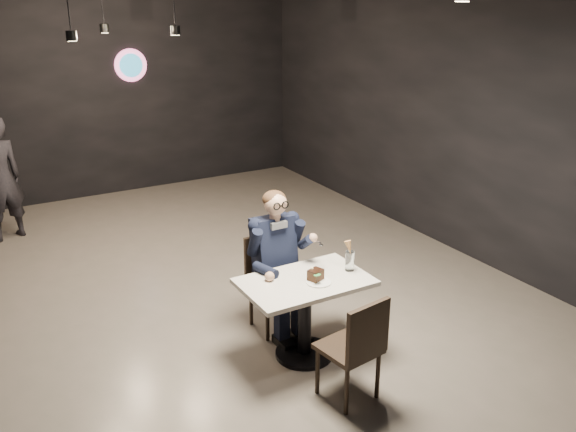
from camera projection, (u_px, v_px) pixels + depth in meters
floor at (198, 320)px, 6.08m from camera, size 9.00×9.00×0.00m
wall_sign at (131, 65)px, 9.39m from camera, size 0.50×0.06×0.50m
pendant_lights at (116, 10)px, 6.70m from camera, size 1.40×1.20×0.36m
main_table at (305, 318)px, 5.36m from camera, size 1.10×0.70×0.75m
chair_far at (275, 285)px, 5.78m from camera, size 0.42×0.46×0.92m
chair_near at (349, 346)px, 4.79m from camera, size 0.48×0.52×0.92m
seated_man at (274, 260)px, 5.69m from camera, size 0.60×0.80×1.44m
dessert_plate at (319, 282)px, 5.18m from camera, size 0.22×0.22×0.01m
cake_slice at (316, 275)px, 5.20m from camera, size 0.15×0.13×0.09m
mint_leaf at (317, 275)px, 5.11m from camera, size 0.07×0.04×0.01m
sundae_glass at (350, 261)px, 5.38m from camera, size 0.08×0.08×0.18m
wafer_cone at (349, 248)px, 5.28m from camera, size 0.07×0.07×0.12m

